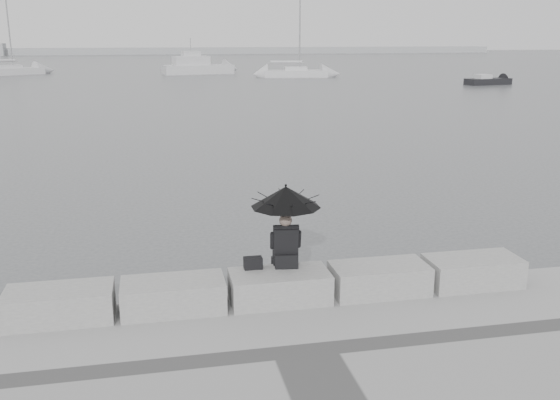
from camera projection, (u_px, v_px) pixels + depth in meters
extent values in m
plane|color=#45484A|center=(274.00, 318.00, 10.70)|extent=(360.00, 360.00, 0.00)
cube|color=gray|center=(60.00, 305.00, 9.41)|extent=(1.60, 0.80, 0.50)
cube|color=gray|center=(173.00, 296.00, 9.75)|extent=(1.60, 0.80, 0.50)
cube|color=gray|center=(280.00, 287.00, 10.08)|extent=(1.60, 0.80, 0.50)
cube|color=gray|center=(379.00, 279.00, 10.41)|extent=(1.60, 0.80, 0.50)
cube|color=gray|center=(472.00, 271.00, 10.75)|extent=(1.60, 0.80, 0.50)
sphere|color=#726056|center=(286.00, 220.00, 10.13)|extent=(0.21, 0.21, 0.21)
cylinder|color=black|center=(286.00, 216.00, 10.10)|extent=(0.02, 0.02, 1.00)
cone|color=black|center=(286.00, 197.00, 10.02)|extent=(1.14, 1.14, 0.34)
sphere|color=black|center=(286.00, 185.00, 9.97)|extent=(0.04, 0.04, 0.04)
cube|color=black|center=(253.00, 263.00, 10.17)|extent=(0.30, 0.17, 0.19)
cube|color=#9A9C9F|center=(155.00, 51.00, 157.21)|extent=(180.00, 6.00, 1.60)
cube|color=silver|center=(9.00, 72.00, 75.65)|extent=(7.99, 6.26, 0.90)
cube|color=silver|center=(9.00, 67.00, 75.50)|extent=(3.20, 2.83, 0.50)
cylinder|color=gray|center=(3.00, 17.00, 74.00)|extent=(0.16, 0.16, 12.00)
cylinder|color=gray|center=(8.00, 61.00, 75.33)|extent=(3.83, 2.47, 0.10)
cube|color=silver|center=(296.00, 74.00, 71.60)|extent=(7.48, 3.29, 0.90)
cube|color=silver|center=(296.00, 69.00, 71.45)|extent=(2.71, 1.91, 0.50)
cylinder|color=gray|center=(296.00, 16.00, 69.95)|extent=(0.16, 0.16, 12.00)
cylinder|color=gray|center=(296.00, 63.00, 71.28)|extent=(4.05, 0.61, 0.10)
cube|color=silver|center=(198.00, 70.00, 77.48)|extent=(8.94, 4.30, 1.20)
cube|color=silver|center=(198.00, 61.00, 77.20)|extent=(4.62, 2.94, 1.20)
cube|color=silver|center=(198.00, 53.00, 76.97)|extent=(2.40, 1.96, 0.60)
cylinder|color=gray|center=(197.00, 44.00, 76.68)|extent=(0.08, 0.08, 1.60)
cube|color=black|center=(488.00, 82.00, 60.95)|extent=(4.85, 2.46, 0.70)
cube|color=silver|center=(488.00, 77.00, 60.82)|extent=(1.59, 1.44, 0.50)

